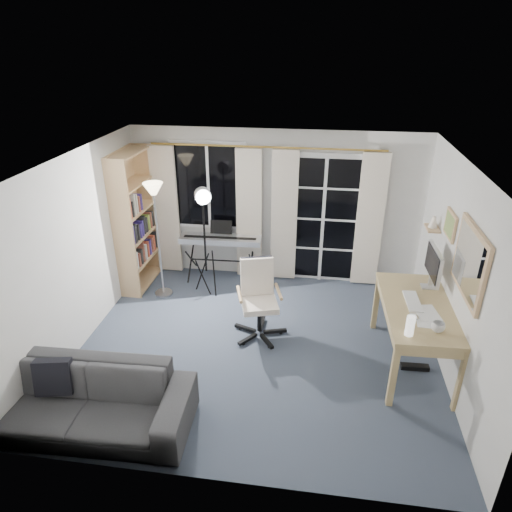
{
  "coord_description": "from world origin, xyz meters",
  "views": [
    {
      "loc": [
        0.67,
        -4.74,
        3.62
      ],
      "look_at": [
        -0.07,
        0.35,
        1.13
      ],
      "focal_mm": 32.0,
      "sensor_mm": 36.0,
      "label": 1
    }
  ],
  "objects": [
    {
      "name": "window",
      "position": [
        -1.05,
        1.97,
        1.5
      ],
      "size": [
        1.2,
        0.08,
        1.4
      ],
      "color": "white",
      "rests_on": "floor"
    },
    {
      "name": "framed_print",
      "position": [
        2.23,
        0.55,
        1.6
      ],
      "size": [
        0.03,
        0.42,
        0.32
      ],
      "color": "tan",
      "rests_on": "floor"
    },
    {
      "name": "keyboard_piano",
      "position": [
        -0.83,
        1.7,
        0.7
      ],
      "size": [
        1.29,
        0.65,
        0.93
      ],
      "rotation": [
        0.0,
        0.0,
        0.04
      ],
      "color": "black",
      "rests_on": "floor"
    },
    {
      "name": "torchiere_lamp",
      "position": [
        -1.63,
        1.12,
        1.43
      ],
      "size": [
        0.35,
        0.35,
        1.78
      ],
      "rotation": [
        0.0,
        0.0,
        0.28
      ],
      "color": "#B2B2B7",
      "rests_on": "floor"
    },
    {
      "name": "mug",
      "position": [
        1.98,
        -0.56,
        0.9
      ],
      "size": [
        0.14,
        0.11,
        0.14
      ],
      "primitive_type": "imported",
      "rotation": [
        0.0,
        0.0,
        0.03
      ],
      "color": "silver",
      "rests_on": "desk"
    },
    {
      "name": "desk_clutter",
      "position": [
        1.81,
        -0.31,
        0.65
      ],
      "size": [
        0.47,
        0.95,
        1.05
      ],
      "rotation": [
        0.0,
        0.0,
        0.03
      ],
      "color": "white",
      "rests_on": "desk"
    },
    {
      "name": "studio_light",
      "position": [
        -0.94,
        1.18,
        1.41
      ],
      "size": [
        0.39,
        0.4,
        1.76
      ],
      "rotation": [
        0.0,
        0.0,
        0.36
      ],
      "color": "black",
      "rests_on": "floor"
    },
    {
      "name": "wall_shelf",
      "position": [
        2.16,
        1.05,
        1.41
      ],
      "size": [
        0.16,
        0.3,
        0.18
      ],
      "color": "tan",
      "rests_on": "floor"
    },
    {
      "name": "french_door",
      "position": [
        0.75,
        1.97,
        1.03
      ],
      "size": [
        1.32,
        0.09,
        2.11
      ],
      "color": "white",
      "rests_on": "floor"
    },
    {
      "name": "desk",
      "position": [
        1.88,
        -0.06,
        0.73
      ],
      "size": [
        0.82,
        1.58,
        0.83
      ],
      "rotation": [
        0.0,
        0.0,
        0.03
      ],
      "color": "tan",
      "rests_on": "floor"
    },
    {
      "name": "bookshelf",
      "position": [
        -2.13,
        1.41,
        1.02
      ],
      "size": [
        0.36,
        1.0,
        2.14
      ],
      "rotation": [
        0.0,
        0.0,
        -0.02
      ],
      "color": "tan",
      "rests_on": "floor"
    },
    {
      "name": "sofa",
      "position": [
        -1.57,
        -1.55,
        0.43
      ],
      "size": [
        2.21,
        0.71,
        0.86
      ],
      "rotation": [
        0.0,
        0.0,
        0.03
      ],
      "color": "#2F2F32",
      "rests_on": "floor"
    },
    {
      "name": "floor",
      "position": [
        0.0,
        0.0,
        -0.01
      ],
      "size": [
        4.5,
        4.0,
        0.02
      ],
      "primitive_type": "cube",
      "color": "#373E50",
      "rests_on": "ground"
    },
    {
      "name": "wall_mirror",
      "position": [
        2.22,
        -0.35,
        1.55
      ],
      "size": [
        0.04,
        0.94,
        0.74
      ],
      "color": "tan",
      "rests_on": "floor"
    },
    {
      "name": "office_chair",
      "position": [
        -0.04,
        0.36,
        0.61
      ],
      "size": [
        0.72,
        0.69,
        1.04
      ],
      "rotation": [
        0.0,
        0.0,
        0.29
      ],
      "color": "black",
      "rests_on": "floor"
    },
    {
      "name": "monitor",
      "position": [
        2.08,
        0.39,
        1.15
      ],
      "size": [
        0.2,
        0.6,
        0.52
      ],
      "rotation": [
        0.0,
        0.0,
        0.03
      ],
      "color": "silver",
      "rests_on": "desk"
    },
    {
      "name": "curtains",
      "position": [
        -0.14,
        1.88,
        1.09
      ],
      "size": [
        3.6,
        0.07,
        2.13
      ],
      "color": "gold",
      "rests_on": "floor"
    }
  ]
}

